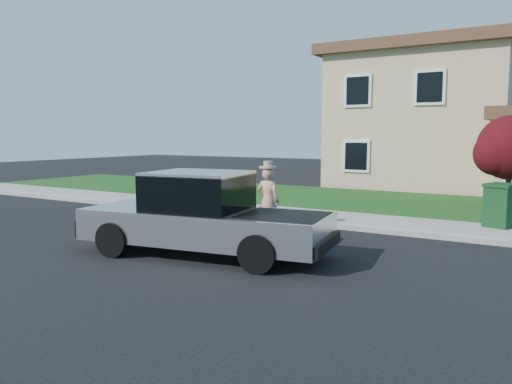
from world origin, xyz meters
TOP-DOWN VIEW (x-y plane):
  - ground at (0.00, 0.00)m, footprint 80.00×80.00m
  - curb at (1.00, 2.90)m, footprint 40.00×0.20m
  - sidewalk at (1.00, 4.00)m, footprint 40.00×2.00m
  - lawn at (1.00, 8.50)m, footprint 40.00×7.00m
  - house at (1.31, 16.38)m, footprint 14.00×11.30m
  - pickup_truck at (-0.53, -1.47)m, footprint 5.68×2.65m
  - woman at (-0.56, 1.34)m, footprint 0.64×0.46m
  - ornamental_tree at (4.60, 7.70)m, footprint 2.26×2.04m
  - trash_bin at (4.65, 4.65)m, footprint 0.94×1.00m

SIDE VIEW (x-z plane):
  - ground at x=0.00m, z-range 0.00..0.00m
  - lawn at x=1.00m, z-range 0.00..0.10m
  - curb at x=1.00m, z-range 0.00..0.12m
  - sidewalk at x=1.00m, z-range 0.00..0.15m
  - trash_bin at x=4.65m, z-range 0.16..1.31m
  - pickup_truck at x=-0.53m, z-range -0.06..1.74m
  - woman at x=-0.56m, z-range -0.05..1.85m
  - ornamental_tree at x=4.60m, z-range 0.53..3.63m
  - house at x=1.31m, z-range -0.26..6.59m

